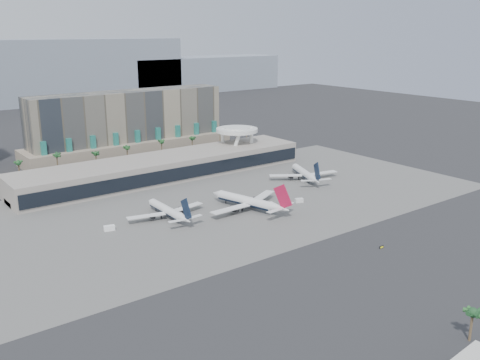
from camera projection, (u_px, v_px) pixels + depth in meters
ground at (299, 235)px, 217.35m from camera, size 900.00×900.00×0.00m
apron_pad at (221, 201)px, 259.57m from camera, size 260.00×130.00×0.06m
mountain_ridge at (24, 77)px, 586.25m from camera, size 680.00×60.00×70.00m
hotel at (129, 129)px, 352.49m from camera, size 140.00×30.00×42.00m
terminal at (165, 166)px, 299.91m from camera, size 170.00×32.50×14.50m
saucer_structure at (237, 133)px, 333.31m from camera, size 26.00×26.00×21.89m
palm_row at (147, 147)px, 329.89m from camera, size 157.80×2.80×13.10m
airliner_left at (168, 211)px, 235.99m from camera, size 37.53×38.61×13.33m
airliner_centre at (248, 201)px, 246.68m from camera, size 43.14×44.78×15.76m
airliner_right at (305, 173)px, 296.00m from camera, size 37.66×38.82×14.21m
service_vehicle_a at (109, 228)px, 221.46m from camera, size 4.84×3.15×2.18m
service_vehicle_b at (299, 200)px, 257.68m from camera, size 4.31×3.42×1.94m
taxiway_sign at (382, 247)px, 203.72m from camera, size 2.10×0.43×0.95m
near_palm_a at (472, 317)px, 141.48m from camera, size 6.00×6.00×9.82m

